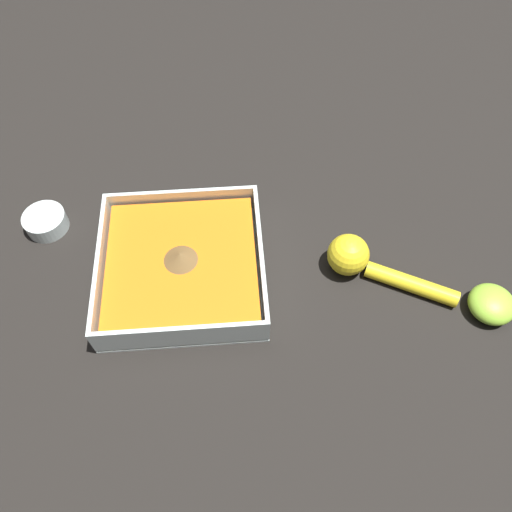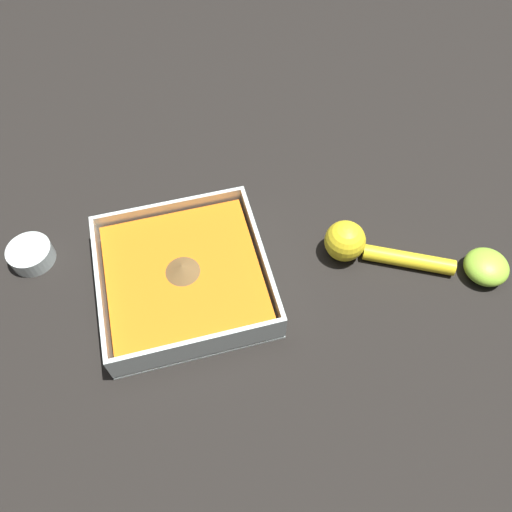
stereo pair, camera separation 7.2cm
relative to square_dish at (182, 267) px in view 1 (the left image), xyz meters
name	(u,v)px [view 1 (the left image)]	position (x,y,z in m)	size (l,w,h in m)	color
ground_plane	(180,248)	(0.01, -0.05, -0.02)	(4.00, 4.00, 0.00)	black
square_dish	(182,267)	(0.00, 0.00, 0.00)	(0.23, 0.23, 0.06)	silver
spice_bowl	(46,222)	(0.21, -0.10, -0.01)	(0.07, 0.07, 0.03)	silver
lemon_squeezer	(364,262)	(-0.26, 0.01, 0.00)	(0.18, 0.12, 0.06)	yellow
lemon_half	(492,304)	(-0.43, 0.09, 0.00)	(0.06, 0.06, 0.04)	#93CC38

